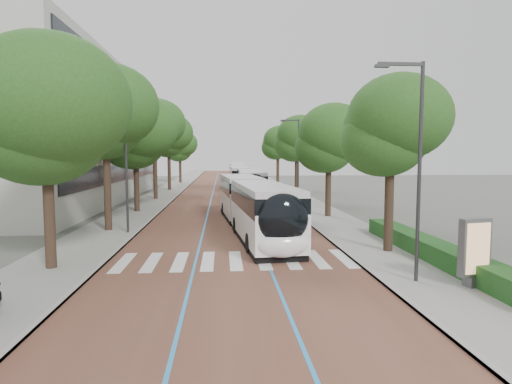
% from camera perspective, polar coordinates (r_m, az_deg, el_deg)
% --- Properties ---
extents(ground, '(160.00, 160.00, 0.00)m').
position_cam_1_polar(ground, '(18.70, -3.27, -9.91)').
color(ground, '#51544C').
rests_on(ground, ground).
extents(road, '(11.00, 140.00, 0.02)m').
position_cam_1_polar(road, '(58.26, -4.11, 0.26)').
color(road, brown).
rests_on(road, ground).
extents(sidewalk_left, '(4.00, 140.00, 0.12)m').
position_cam_1_polar(sidewalk_left, '(58.69, -11.45, 0.26)').
color(sidewalk_left, gray).
rests_on(sidewalk_left, ground).
extents(sidewalk_right, '(4.00, 140.00, 0.12)m').
position_cam_1_polar(sidewalk_right, '(58.78, 3.22, 0.36)').
color(sidewalk_right, gray).
rests_on(sidewalk_right, ground).
extents(kerb_left, '(0.20, 140.00, 0.14)m').
position_cam_1_polar(kerb_left, '(58.49, -9.60, 0.27)').
color(kerb_left, gray).
rests_on(kerb_left, ground).
extents(kerb_right, '(0.20, 140.00, 0.14)m').
position_cam_1_polar(kerb_right, '(58.56, 1.38, 0.35)').
color(kerb_right, gray).
rests_on(kerb_right, ground).
extents(zebra_crossing, '(10.55, 3.60, 0.01)m').
position_cam_1_polar(zebra_crossing, '(19.66, -2.74, -9.08)').
color(zebra_crossing, silver).
rests_on(zebra_crossing, ground).
extents(lane_line_left, '(0.12, 126.00, 0.01)m').
position_cam_1_polar(lane_line_left, '(58.27, -5.68, 0.27)').
color(lane_line_left, '#2A89D3').
rests_on(lane_line_left, road).
extents(lane_line_right, '(0.12, 126.00, 0.01)m').
position_cam_1_polar(lane_line_right, '(58.29, -2.54, 0.29)').
color(lane_line_right, '#2A89D3').
rests_on(lane_line_right, road).
extents(office_building, '(18.11, 40.00, 14.00)m').
position_cam_1_polar(office_building, '(49.92, -27.20, 6.97)').
color(office_building, '#A7A49B').
rests_on(office_building, ground).
extents(hedge, '(1.20, 14.00, 0.80)m').
position_cam_1_polar(hedge, '(20.84, 22.84, -7.27)').
color(hedge, '#184518').
rests_on(hedge, sidewalk_right).
extents(streetlight_near, '(1.82, 0.20, 8.00)m').
position_cam_1_polar(streetlight_near, '(16.60, 20.46, 4.72)').
color(streetlight_near, '#313033').
rests_on(streetlight_near, sidewalk_right).
extents(streetlight_far, '(1.82, 0.20, 8.00)m').
position_cam_1_polar(streetlight_far, '(40.67, 5.43, 4.99)').
color(streetlight_far, '#313033').
rests_on(streetlight_far, sidewalk_right).
extents(lamp_post_left, '(0.14, 0.14, 8.00)m').
position_cam_1_polar(lamp_post_left, '(26.70, -16.92, 3.31)').
color(lamp_post_left, '#313033').
rests_on(lamp_post_left, sidewalk_left).
extents(trees_left, '(6.47, 60.87, 10.06)m').
position_cam_1_polar(trees_left, '(41.21, -14.58, 7.53)').
color(trees_left, black).
rests_on(trees_left, ground).
extents(trees_right, '(5.33, 46.88, 8.48)m').
position_cam_1_polar(trees_right, '(40.59, 7.03, 6.76)').
color(trees_right, black).
rests_on(trees_right, ground).
extents(lead_bus, '(4.13, 18.54, 3.20)m').
position_cam_1_polar(lead_bus, '(26.97, -0.48, -1.77)').
color(lead_bus, black).
rests_on(lead_bus, ground).
extents(bus_queued_0, '(2.83, 12.46, 3.20)m').
position_cam_1_polar(bus_queued_0, '(43.39, -0.61, 0.79)').
color(bus_queued_0, white).
rests_on(bus_queued_0, ground).
extents(bus_queued_1, '(2.73, 12.44, 3.20)m').
position_cam_1_polar(bus_queued_1, '(56.60, -2.14, 1.77)').
color(bus_queued_1, white).
rests_on(bus_queued_1, ground).
extents(bus_queued_2, '(2.74, 12.44, 3.20)m').
position_cam_1_polar(bus_queued_2, '(69.38, -2.23, 2.37)').
color(bus_queued_2, white).
rests_on(bus_queued_2, ground).
extents(bus_queued_3, '(3.26, 12.53, 3.20)m').
position_cam_1_polar(bus_queued_3, '(83.14, -2.53, 2.80)').
color(bus_queued_3, white).
rests_on(bus_queued_3, ground).
extents(ad_panel, '(1.22, 0.56, 2.45)m').
position_cam_1_polar(ad_panel, '(17.14, 27.12, -7.01)').
color(ad_panel, '#59595B').
rests_on(ad_panel, sidewalk_right).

